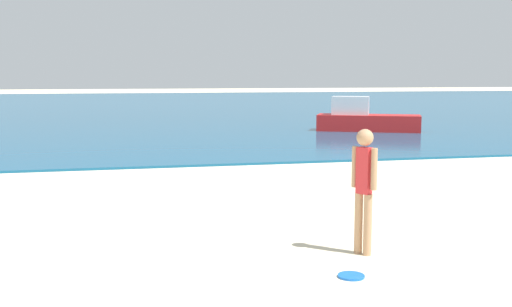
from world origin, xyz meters
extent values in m
cube|color=#14567F|center=(0.00, 44.98, 0.03)|extent=(160.00, 60.00, 0.06)
cylinder|color=tan|center=(1.33, 7.42, 0.38)|extent=(0.10, 0.10, 0.76)
cylinder|color=tan|center=(1.40, 7.31, 0.38)|extent=(0.10, 0.10, 0.76)
cube|color=red|center=(1.36, 7.37, 1.04)|extent=(0.18, 0.20, 0.57)
sphere|color=tan|center=(1.36, 7.37, 1.44)|extent=(0.20, 0.20, 0.20)
cylinder|color=tan|center=(1.29, 7.49, 1.07)|extent=(0.08, 0.08, 0.50)
cylinder|color=tan|center=(1.44, 7.25, 1.07)|extent=(0.08, 0.08, 0.50)
cylinder|color=blue|center=(0.90, 6.58, 0.01)|extent=(0.29, 0.29, 0.03)
cube|color=red|center=(7.86, 22.41, 0.37)|extent=(4.02, 2.76, 0.62)
cube|color=silver|center=(7.23, 22.71, 1.03)|extent=(1.63, 1.37, 0.70)
camera|label=1|loc=(-1.54, 0.51, 2.19)|focal=43.08mm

